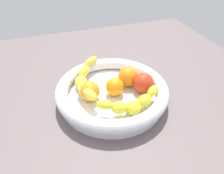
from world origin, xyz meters
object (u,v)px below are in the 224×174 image
(orange_mid_left, at_px, (90,91))
(tomato_red, at_px, (143,83))
(fruit_bowl, at_px, (112,92))
(banana_draped_left, at_px, (132,104))
(orange_mid_right, at_px, (128,77))
(orange_front, at_px, (115,87))
(banana_draped_right, at_px, (85,79))

(orange_mid_left, bearing_deg, tomato_red, -4.99)
(fruit_bowl, relative_size, banana_draped_left, 1.70)
(banana_draped_left, bearing_deg, orange_mid_right, 73.01)
(orange_front, xyz_separation_m, orange_mid_left, (-0.08, 0.00, 0.00))
(banana_draped_right, distance_m, orange_mid_right, 0.14)
(fruit_bowl, height_order, banana_draped_right, banana_draped_right)
(banana_draped_right, xyz_separation_m, orange_mid_right, (0.14, -0.03, 0.00))
(orange_mid_right, bearing_deg, orange_front, -147.80)
(orange_front, bearing_deg, banana_draped_left, -77.85)
(banana_draped_left, xyz_separation_m, orange_mid_right, (0.04, 0.13, 0.00))
(orange_front, bearing_deg, orange_mid_right, 32.20)
(orange_front, xyz_separation_m, tomato_red, (0.09, -0.01, 0.00))
(fruit_bowl, distance_m, orange_front, 0.02)
(banana_draped_left, xyz_separation_m, orange_mid_left, (-0.10, 0.09, 0.00))
(orange_mid_left, height_order, orange_mid_right, orange_mid_right)
(orange_mid_left, bearing_deg, orange_mid_right, 13.73)
(fruit_bowl, height_order, banana_draped_left, banana_draped_left)
(fruit_bowl, distance_m, banana_draped_right, 0.10)
(orange_front, bearing_deg, fruit_bowl, 163.34)
(orange_front, distance_m, orange_mid_right, 0.07)
(fruit_bowl, height_order, orange_front, orange_front)
(banana_draped_right, distance_m, tomato_red, 0.19)
(fruit_bowl, bearing_deg, orange_mid_right, 26.69)
(banana_draped_left, height_order, orange_front, orange_front)
(orange_mid_left, bearing_deg, orange_front, -1.86)
(banana_draped_left, distance_m, banana_draped_right, 0.19)
(orange_mid_right, bearing_deg, tomato_red, -56.27)
(orange_mid_left, xyz_separation_m, tomato_red, (0.17, -0.02, 0.00))
(fruit_bowl, height_order, tomato_red, tomato_red)
(fruit_bowl, bearing_deg, orange_front, -16.66)
(orange_front, distance_m, orange_mid_left, 0.08)
(tomato_red, bearing_deg, banana_draped_right, 154.84)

